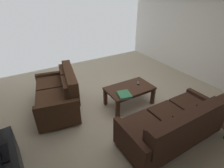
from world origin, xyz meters
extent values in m
cube|color=#B7A88E|center=(0.00, 0.00, 0.00)|extent=(5.33, 5.86, 0.01)
cube|color=white|center=(-2.66, 0.00, 1.28)|extent=(0.12, 5.86, 2.56)
cylinder|color=black|center=(-0.90, 0.94, 0.03)|extent=(0.05, 0.05, 0.06)
cylinder|color=black|center=(0.57, 0.94, 0.03)|extent=(0.05, 0.05, 0.06)
cylinder|color=black|center=(-0.90, 1.60, 0.03)|extent=(0.05, 0.05, 0.06)
cube|color=#382116|center=(-0.17, 1.27, 0.24)|extent=(1.63, 0.79, 0.36)
cube|color=#382116|center=(-0.71, 1.25, 0.47)|extent=(0.51, 0.69, 0.10)
cube|color=#382116|center=(-0.17, 1.25, 0.47)|extent=(0.51, 0.69, 0.10)
cube|color=#382116|center=(0.37, 1.25, 0.47)|extent=(0.51, 0.69, 0.10)
cube|color=#382116|center=(-0.17, 1.60, 0.58)|extent=(1.63, 0.18, 0.42)
cube|color=#382116|center=(-0.71, 1.49, 0.58)|extent=(0.49, 0.12, 0.29)
cube|color=#382116|center=(-0.17, 1.49, 0.58)|extent=(0.49, 0.12, 0.29)
cube|color=#382116|center=(0.37, 1.49, 0.58)|extent=(0.49, 0.12, 0.29)
cube|color=#382116|center=(-1.03, 1.27, 0.31)|extent=(0.10, 0.78, 0.52)
cube|color=#382116|center=(0.70, 1.27, 0.31)|extent=(0.10, 0.78, 0.52)
cylinder|color=black|center=(1.52, -1.15, 0.03)|extent=(0.06, 0.06, 0.06)
cylinder|color=black|center=(1.72, -0.11, 0.03)|extent=(0.06, 0.06, 0.06)
cylinder|color=black|center=(0.87, -1.03, 0.03)|extent=(0.06, 0.06, 0.06)
cylinder|color=black|center=(1.07, 0.02, 0.03)|extent=(0.06, 0.06, 0.06)
cube|color=#422819|center=(1.30, -0.57, 0.25)|extent=(1.00, 1.35, 0.39)
cube|color=#422819|center=(1.26, -0.87, 0.50)|extent=(0.78, 0.69, 0.10)
cube|color=#422819|center=(1.37, -0.27, 0.50)|extent=(0.78, 0.69, 0.10)
cube|color=#422819|center=(0.97, -0.51, 0.64)|extent=(0.41, 1.23, 0.48)
cube|color=#422819|center=(1.02, -0.83, 0.64)|extent=(0.22, 0.56, 0.34)
cube|color=#422819|center=(1.14, -0.23, 0.64)|extent=(0.22, 0.56, 0.34)
cube|color=#422819|center=(1.17, -1.22, 0.32)|extent=(0.79, 0.25, 0.55)
cube|color=#422819|center=(1.42, 0.08, 0.32)|extent=(0.79, 0.25, 0.55)
cube|color=#3D2316|center=(-0.16, 0.06, 0.41)|extent=(1.03, 0.61, 0.04)
cube|color=#3D2316|center=(-0.16, 0.06, 0.37)|extent=(0.95, 0.55, 0.05)
cube|color=#3D2316|center=(-0.63, -0.20, 0.20)|extent=(0.07, 0.07, 0.39)
cube|color=#3D2316|center=(0.31, -0.20, 0.20)|extent=(0.07, 0.07, 0.39)
cube|color=#3D2316|center=(-0.63, 0.32, 0.20)|extent=(0.07, 0.07, 0.39)
cube|color=#3D2316|center=(0.31, 0.32, 0.20)|extent=(0.07, 0.07, 0.39)
cylinder|color=#472D1C|center=(-1.43, 1.38, 0.27)|extent=(0.04, 0.04, 0.55)
cylinder|color=#472D1C|center=(-1.01, 1.38, 0.27)|extent=(0.04, 0.04, 0.55)
cube|color=black|center=(2.33, 0.62, 0.26)|extent=(0.21, 0.25, 0.06)
cube|color=black|center=(2.31, 0.73, 0.53)|extent=(0.22, 0.33, 0.02)
cube|color=#996699|center=(0.13, 0.27, 0.45)|extent=(0.31, 0.35, 0.02)
cube|color=#337F51|center=(0.13, 0.28, 0.47)|extent=(0.31, 0.34, 0.03)
cube|color=black|center=(-0.44, 0.00, 0.44)|extent=(0.13, 0.16, 0.02)
cube|color=#59595B|center=(-0.44, 0.00, 0.46)|extent=(0.09, 0.11, 0.00)
camera|label=1|loc=(1.84, 2.68, 2.36)|focal=27.75mm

